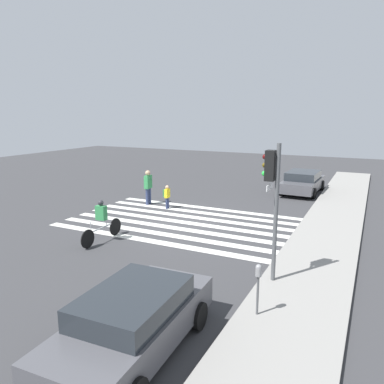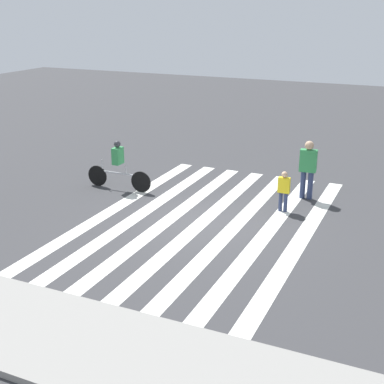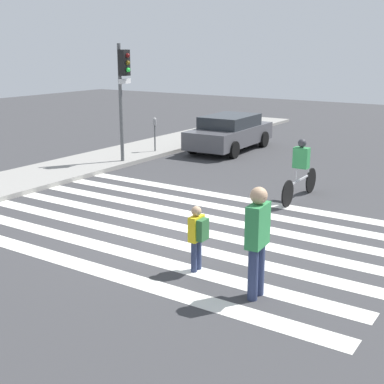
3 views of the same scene
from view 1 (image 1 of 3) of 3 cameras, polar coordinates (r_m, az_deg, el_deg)
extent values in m
plane|color=#38383A|center=(17.13, -1.73, -4.56)|extent=(60.00, 60.00, 0.00)
cube|color=gray|center=(15.35, 19.53, -6.99)|extent=(36.00, 2.50, 0.14)
cube|color=silver|center=(19.57, 2.13, -2.44)|extent=(0.44, 10.00, 0.01)
cube|color=silver|center=(18.75, 0.96, -3.08)|extent=(0.44, 10.00, 0.01)
cube|color=silver|center=(17.93, -0.33, -3.78)|extent=(0.44, 10.00, 0.01)
cube|color=silver|center=(17.13, -1.73, -4.55)|extent=(0.44, 10.00, 0.01)
cube|color=silver|center=(16.34, -3.28, -5.39)|extent=(0.44, 10.00, 0.01)
cube|color=silver|center=(15.57, -4.99, -6.30)|extent=(0.44, 10.00, 0.01)
cube|color=silver|center=(14.82, -6.88, -7.31)|extent=(0.44, 10.00, 0.01)
cylinder|color=#515456|center=(10.72, 12.64, -3.66)|extent=(0.12, 0.12, 4.08)
cube|color=black|center=(10.48, 11.87, 3.96)|extent=(0.32, 0.26, 0.84)
cube|color=silver|center=(10.58, 11.74, 0.75)|extent=(0.60, 0.02, 0.16)
sphere|color=#590F0F|center=(10.49, 11.08, 5.28)|extent=(0.15, 0.15, 0.15)
sphere|color=#59470F|center=(10.52, 11.03, 4.03)|extent=(0.15, 0.15, 0.15)
sphere|color=#26D83F|center=(10.55, 10.98, 2.79)|extent=(0.15, 0.15, 0.15)
cylinder|color=#515456|center=(9.38, 9.95, -15.62)|extent=(0.06, 0.06, 1.12)
cylinder|color=gray|center=(9.09, 10.10, -11.86)|extent=(0.15, 0.15, 0.22)
sphere|color=gray|center=(9.04, 10.13, -11.22)|extent=(0.14, 0.14, 0.14)
cylinder|color=navy|center=(20.49, -6.49, -0.59)|extent=(0.17, 0.17, 0.89)
cylinder|color=navy|center=(20.30, -6.84, -0.72)|extent=(0.17, 0.17, 0.89)
cube|color=#338C4C|center=(20.24, -6.72, 1.54)|extent=(0.53, 0.27, 0.70)
sphere|color=tan|center=(20.16, -6.75, 2.91)|extent=(0.28, 0.28, 0.28)
cylinder|color=navy|center=(19.48, -3.66, -1.65)|extent=(0.11, 0.11, 0.58)
cylinder|color=navy|center=(19.36, -3.88, -1.74)|extent=(0.11, 0.11, 0.58)
cube|color=yellow|center=(19.30, -3.79, -0.19)|extent=(0.34, 0.16, 0.46)
sphere|color=tan|center=(19.24, -3.81, 0.75)|extent=(0.18, 0.18, 0.18)
cube|color=#2D6638|center=(19.37, -4.14, -0.15)|extent=(0.26, 0.12, 0.39)
cylinder|color=black|center=(14.31, -15.62, -6.91)|extent=(0.70, 0.05, 0.70)
cylinder|color=black|center=(15.54, -11.60, -5.20)|extent=(0.70, 0.05, 0.70)
cube|color=#B2B2B7|center=(14.86, -13.56, -5.32)|extent=(1.42, 0.06, 0.04)
cylinder|color=#B2B2B7|center=(15.03, -12.89, -4.45)|extent=(0.03, 0.03, 0.32)
cylinder|color=#B2B2B7|center=(14.34, -15.16, -5.19)|extent=(0.03, 0.03, 0.40)
cube|color=#338C4C|center=(14.69, -13.67, -3.10)|extent=(0.25, 0.40, 0.55)
sphere|color=#333338|center=(14.60, -13.75, -1.60)|extent=(0.22, 0.22, 0.22)
cube|color=#4C4C51|center=(24.14, 16.50, 1.19)|extent=(4.52, 2.08, 0.60)
cube|color=#23282D|center=(24.05, 16.58, 2.46)|extent=(2.51, 1.85, 0.48)
cylinder|color=black|center=(22.69, 18.05, -0.20)|extent=(0.65, 0.22, 0.64)
cylinder|color=black|center=(23.08, 13.47, 0.26)|extent=(0.65, 0.22, 0.64)
cylinder|color=black|center=(25.36, 19.20, 0.96)|extent=(0.65, 0.22, 0.64)
cylinder|color=black|center=(25.71, 15.07, 1.36)|extent=(0.65, 0.22, 0.64)
cube|color=#4C4C51|center=(8.21, -8.88, -19.61)|extent=(4.44, 1.95, 0.67)
cube|color=#23282D|center=(7.93, -9.01, -16.14)|extent=(2.47, 1.73, 0.45)
cylinder|color=black|center=(7.96, -20.40, -23.79)|extent=(0.65, 0.23, 0.64)
cylinder|color=black|center=(9.03, 1.02, -18.35)|extent=(0.65, 0.23, 0.64)
cylinder|color=black|center=(9.75, -8.84, -16.05)|extent=(0.65, 0.23, 0.64)
camera|label=2|loc=(20.66, 41.47, 11.58)|focal=50.00mm
camera|label=3|loc=(27.95, -4.86, 10.06)|focal=50.00mm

